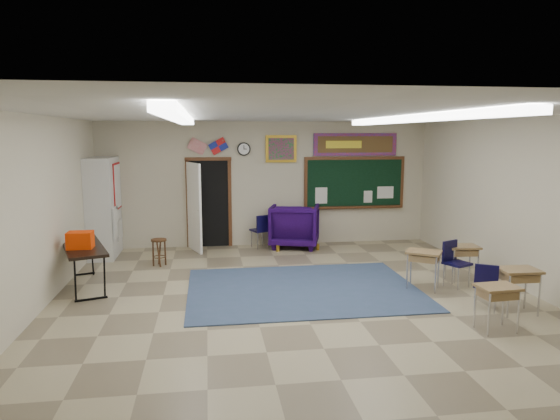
{
  "coord_description": "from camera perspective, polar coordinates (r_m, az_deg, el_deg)",
  "views": [
    {
      "loc": [
        -1.42,
        -7.51,
        2.7
      ],
      "look_at": [
        -0.11,
        1.5,
        1.31
      ],
      "focal_mm": 32.0,
      "sensor_mm": 36.0,
      "label": 1
    }
  ],
  "objects": [
    {
      "name": "floor",
      "position": [
        8.11,
        2.32,
        -10.81
      ],
      "size": [
        9.0,
        9.0,
        0.0
      ],
      "primitive_type": "plane",
      "color": "gray",
      "rests_on": "ground"
    },
    {
      "name": "back_wall",
      "position": [
        12.15,
        -1.53,
        2.99
      ],
      "size": [
        8.0,
        0.04,
        3.0
      ],
      "primitive_type": "cube",
      "color": "#B5AC93",
      "rests_on": "floor"
    },
    {
      "name": "front_wall",
      "position": [
        3.54,
        16.24,
        -11.56
      ],
      "size": [
        8.0,
        0.04,
        3.0
      ],
      "primitive_type": "cube",
      "color": "#B5AC93",
      "rests_on": "floor"
    },
    {
      "name": "left_wall",
      "position": [
        8.03,
        -26.92,
        -0.89
      ],
      "size": [
        0.04,
        9.0,
        3.0
      ],
      "primitive_type": "cube",
      "color": "#B5AC93",
      "rests_on": "floor"
    },
    {
      "name": "right_wall",
      "position": [
        9.34,
        27.28,
        0.3
      ],
      "size": [
        0.04,
        9.0,
        3.0
      ],
      "primitive_type": "cube",
      "color": "#B5AC93",
      "rests_on": "floor"
    },
    {
      "name": "ceiling",
      "position": [
        7.65,
        2.46,
        10.89
      ],
      "size": [
        8.0,
        9.0,
        0.04
      ],
      "primitive_type": "cube",
      "color": "silver",
      "rests_on": "back_wall"
    },
    {
      "name": "area_rug",
      "position": [
        8.89,
        2.65,
        -8.98
      ],
      "size": [
        4.0,
        3.0,
        0.02
      ],
      "primitive_type": "cube",
      "color": "navy",
      "rests_on": "floor"
    },
    {
      "name": "fluorescent_strips",
      "position": [
        7.65,
        2.46,
        10.44
      ],
      "size": [
        3.86,
        6.0,
        0.1
      ],
      "primitive_type": null,
      "color": "white",
      "rests_on": "ceiling"
    },
    {
      "name": "doorway",
      "position": [
        11.98,
        -8.59,
        0.68
      ],
      "size": [
        1.1,
        0.89,
        2.16
      ],
      "color": "black",
      "rests_on": "back_wall"
    },
    {
      "name": "chalkboard",
      "position": [
        12.57,
        8.51,
        2.92
      ],
      "size": [
        2.55,
        0.14,
        1.3
      ],
      "color": "#502C17",
      "rests_on": "back_wall"
    },
    {
      "name": "bulletin_board",
      "position": [
        12.51,
        8.61,
        7.42
      ],
      "size": [
        2.1,
        0.05,
        0.55
      ],
      "color": "red",
      "rests_on": "back_wall"
    },
    {
      "name": "framed_art_print",
      "position": [
        12.11,
        0.13,
        7.0
      ],
      "size": [
        0.75,
        0.05,
        0.65
      ],
      "color": "#AF8522",
      "rests_on": "back_wall"
    },
    {
      "name": "wall_clock",
      "position": [
        12.01,
        -4.16,
        6.97
      ],
      "size": [
        0.32,
        0.05,
        0.32
      ],
      "color": "black",
      "rests_on": "back_wall"
    },
    {
      "name": "wall_flags",
      "position": [
        11.95,
        -8.26,
        7.52
      ],
      "size": [
        1.16,
        0.06,
        0.7
      ],
      "primitive_type": null,
      "color": "red",
      "rests_on": "back_wall"
    },
    {
      "name": "storage_cabinet",
      "position": [
        11.7,
        -19.5,
        0.29
      ],
      "size": [
        0.59,
        1.25,
        2.2
      ],
      "color": "beige",
      "rests_on": "floor"
    },
    {
      "name": "wingback_armchair",
      "position": [
        12.04,
        1.69,
        -1.76
      ],
      "size": [
        1.39,
        1.42,
        1.05
      ],
      "primitive_type": "imported",
      "rotation": [
        0.0,
        0.0,
        2.86
      ],
      "color": "#1A0538",
      "rests_on": "floor"
    },
    {
      "name": "student_chair_reading",
      "position": [
        11.95,
        -2.29,
        -2.42
      ],
      "size": [
        0.53,
        0.53,
        0.81
      ],
      "primitive_type": null,
      "rotation": [
        0.0,
        0.0,
        3.55
      ],
      "color": "black",
      "rests_on": "floor"
    },
    {
      "name": "student_chair_desk_a",
      "position": [
        8.43,
        22.46,
        -8.02
      ],
      "size": [
        0.52,
        0.52,
        0.76
      ],
      "primitive_type": null,
      "rotation": [
        0.0,
        0.0,
        2.6
      ],
      "color": "black",
      "rests_on": "floor"
    },
    {
      "name": "student_chair_desk_b",
      "position": [
        9.45,
        19.59,
        -5.9
      ],
      "size": [
        0.54,
        0.54,
        0.81
      ],
      "primitive_type": null,
      "rotation": [
        0.0,
        0.0,
        0.44
      ],
      "color": "black",
      "rests_on": "floor"
    },
    {
      "name": "student_desk_front_left",
      "position": [
        9.14,
        16.05,
        -6.38
      ],
      "size": [
        0.71,
        0.67,
        0.69
      ],
      "rotation": [
        0.0,
        0.0,
        -0.58
      ],
      "color": "olive",
      "rests_on": "floor"
    },
    {
      "name": "student_desk_front_right",
      "position": [
        9.85,
        20.06,
        -5.53
      ],
      "size": [
        0.59,
        0.46,
        0.67
      ],
      "rotation": [
        0.0,
        0.0,
        -0.07
      ],
      "color": "olive",
      "rests_on": "floor"
    },
    {
      "name": "student_desk_back_left",
      "position": [
        7.61,
        23.53,
        -10.0
      ],
      "size": [
        0.56,
        0.44,
        0.64
      ],
      "rotation": [
        0.0,
        0.0,
        0.06
      ],
      "color": "olive",
      "rests_on": "floor"
    },
    {
      "name": "student_desk_back_right",
      "position": [
        8.45,
        25.52,
        -8.09
      ],
      "size": [
        0.59,
        0.45,
        0.7
      ],
      "rotation": [
        0.0,
        0.0,
        -0.03
      ],
      "color": "olive",
      "rests_on": "floor"
    },
    {
      "name": "folding_table",
      "position": [
        9.55,
        -21.47,
        -5.79
      ],
      "size": [
        1.18,
        1.95,
        1.05
      ],
      "rotation": [
        0.0,
        0.0,
        0.33
      ],
      "color": "black",
      "rests_on": "floor"
    },
    {
      "name": "wooden_stool",
      "position": [
        10.64,
        -13.64,
        -4.68
      ],
      "size": [
        0.32,
        0.32,
        0.56
      ],
      "color": "#442514",
      "rests_on": "floor"
    }
  ]
}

